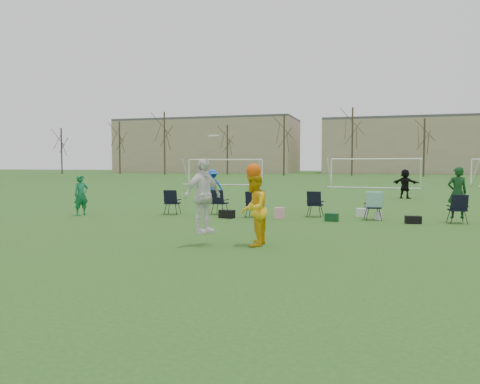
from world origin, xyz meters
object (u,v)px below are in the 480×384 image
(fielder_green_near, at_px, (81,195))
(fielder_blue, at_px, (212,186))
(goal_mid, at_px, (375,165))
(goal_left, at_px, (225,165))
(center_contest, at_px, (231,202))
(fielder_black, at_px, (405,184))

(fielder_green_near, bearing_deg, fielder_blue, 10.14)
(goal_mid, bearing_deg, fielder_green_near, -108.61)
(fielder_green_near, xyz_separation_m, goal_left, (-3.32, 27.63, 1.14))
(fielder_blue, relative_size, goal_mid, 0.23)
(center_contest, bearing_deg, fielder_green_near, 147.91)
(center_contest, xyz_separation_m, goal_left, (-10.91, 32.39, 0.87))
(center_contest, bearing_deg, fielder_black, 74.58)
(fielder_black, relative_size, goal_mid, 0.23)
(fielder_green_near, bearing_deg, goal_mid, 8.09)
(fielder_green_near, bearing_deg, fielder_black, -13.24)
(fielder_blue, xyz_separation_m, goal_left, (-6.06, 20.35, 1.07))
(goal_mid, bearing_deg, fielder_blue, -109.41)
(goal_mid, bearing_deg, fielder_black, -77.98)
(fielder_black, relative_size, center_contest, 0.63)
(fielder_green_near, relative_size, fielder_black, 0.93)
(center_contest, xyz_separation_m, goal_mid, (3.09, 30.39, 0.87))
(fielder_blue, bearing_deg, goal_left, -100.62)
(fielder_green_near, height_order, fielder_black, fielder_black)
(goal_left, distance_m, goal_mid, 14.14)
(fielder_blue, xyz_separation_m, center_contest, (4.85, -12.05, 0.21))
(fielder_black, xyz_separation_m, center_contest, (-4.88, -17.69, 0.21))
(fielder_black, distance_m, goal_mid, 12.87)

